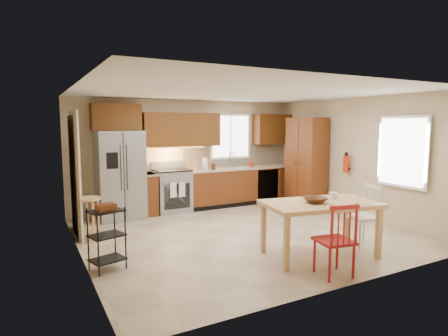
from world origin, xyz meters
The scene contains 33 objects.
floor centered at (0.00, 0.00, 0.00)m, with size 5.50×5.50×0.00m, color tan.
ceiling centered at (0.00, 0.00, 2.50)m, with size 5.50×5.00×0.02m, color silver.
wall_back centered at (0.00, 2.50, 1.25)m, with size 5.50×0.02×2.50m, color #CCB793.
wall_front centered at (0.00, -2.50, 1.25)m, with size 5.50×0.02×2.50m, color #CCB793.
wall_left centered at (-2.75, 0.00, 1.25)m, with size 0.02×5.00×2.50m, color #CCB793.
wall_right centered at (2.75, 0.00, 1.25)m, with size 0.02×5.00×2.50m, color #CCB793.
refrigerator centered at (-1.70, 2.12, 0.91)m, with size 0.92×0.75×1.82m, color gray.
range_stove centered at (-0.55, 2.19, 0.46)m, with size 0.76×0.63×0.92m, color gray.
base_cabinet_narrow centered at (-1.10, 2.20, 0.45)m, with size 0.30×0.60×0.90m, color #602D11.
base_cabinet_run centered at (1.29, 2.20, 0.45)m, with size 2.92×0.60×0.90m, color #602D11.
dishwasher centered at (1.85, 1.91, 0.45)m, with size 0.60×0.02×0.78m, color black.
backsplash centered at (1.29, 2.48, 1.18)m, with size 2.92×0.03×0.55m, color beige.
upper_over_fridge centered at (-1.70, 2.33, 2.10)m, with size 1.00×0.35×0.55m, color #542C0E.
upper_left_block centered at (-0.25, 2.33, 1.83)m, with size 1.80×0.35×0.75m, color #542C0E.
upper_right_block centered at (2.25, 2.33, 1.83)m, with size 1.00×0.35×0.75m, color #542C0E.
window_back centered at (1.10, 2.48, 1.65)m, with size 1.12×0.04×1.12m, color white.
sink centered at (1.10, 2.20, 0.86)m, with size 0.62×0.46×0.16m, color gray.
undercab_glow centered at (-0.55, 2.30, 1.43)m, with size 1.60×0.30×0.01m, color #FFBF66.
soap_bottle centered at (1.48, 2.10, 1.00)m, with size 0.09×0.09×0.19m, color red.
paper_towel centered at (0.25, 2.15, 1.04)m, with size 0.12×0.12×0.28m, color silver.
canister_steel centered at (0.05, 2.15, 0.99)m, with size 0.11×0.11×0.18m, color gray.
canister_wood centered at (0.45, 2.12, 0.97)m, with size 0.10×0.10×0.14m, color #532B16.
pantry centered at (2.43, 1.20, 1.05)m, with size 0.50×0.95×2.10m, color #602D11.
fire_extinguisher centered at (2.63, 0.15, 1.10)m, with size 0.12×0.12×0.36m, color red.
window_right centered at (2.68, -1.15, 1.45)m, with size 0.04×1.02×1.32m, color white.
doorway centered at (-2.67, 1.30, 1.05)m, with size 0.04×0.95×2.10m, color #8C7A59.
dining_table centered at (0.39, -1.52, 0.40)m, with size 1.64×0.92×0.80m, color tan, non-canonical shape.
chair_red centered at (0.04, -2.17, 0.48)m, with size 0.45×0.45×0.96m, color maroon, non-canonical shape.
chair_white centered at (1.34, -1.47, 0.48)m, with size 0.45×0.45×0.96m, color silver, non-canonical shape.
table_bowl centered at (0.29, -1.52, 0.81)m, with size 0.33×0.33×0.08m, color #532B16.
table_jar centered at (0.75, -1.42, 0.84)m, with size 0.13×0.13×0.15m, color silver.
bar_stool centered at (-2.50, 0.83, 0.37)m, with size 0.36×0.36×0.74m, color tan, non-canonical shape.
utility_cart centered at (-2.50, -0.59, 0.43)m, with size 0.43×0.33×0.86m, color black, non-canonical shape.
Camera 1 is at (-3.41, -5.61, 1.96)m, focal length 30.00 mm.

